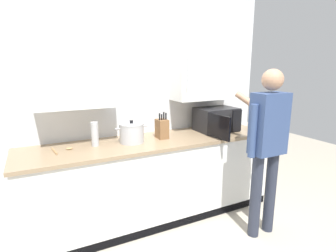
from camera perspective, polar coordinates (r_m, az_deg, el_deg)
back_wall_tiled at (r=3.19m, az=-5.64°, el=8.72°), size 3.31×0.44×2.90m
counter_unit at (r=3.13m, az=-2.91°, el=-11.04°), size 2.79×0.71×0.91m
microwave_oven at (r=3.39m, az=9.85°, el=1.33°), size 0.49×0.70×0.29m
stock_pot at (r=2.87m, az=-7.64°, el=-1.42°), size 0.35×0.26×0.24m
knife_block at (r=3.01m, az=-1.29°, el=-0.54°), size 0.11×0.15×0.30m
wooden_spoon at (r=2.79m, az=-21.34°, el=-4.65°), size 0.19×0.21×0.02m
thermos_flask at (r=2.82m, az=-15.15°, el=-1.61°), size 0.08×0.08×0.25m
person_figure at (r=2.81m, az=20.03°, el=-2.68°), size 0.44×0.63×1.68m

